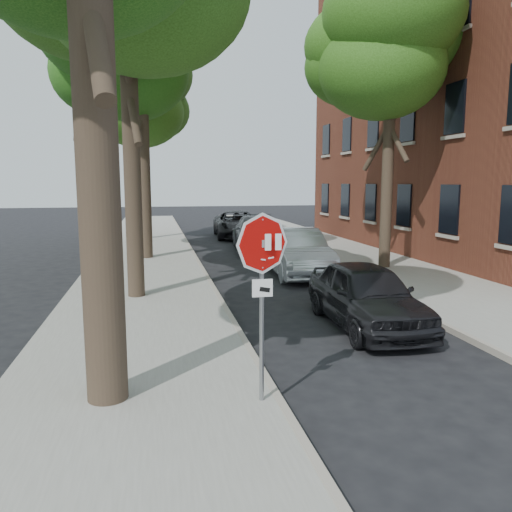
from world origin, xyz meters
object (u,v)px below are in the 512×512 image
(tree_right, at_px, (390,62))
(tree_mid_b, at_px, (140,54))
(tree_mid_a, at_px, (125,0))
(car_c, at_px, (258,234))
(car_d, at_px, (238,224))
(car_b, at_px, (296,252))
(car_a, at_px, (366,295))
(tree_far, at_px, (138,103))
(stop_sign, at_px, (262,271))

(tree_right, bearing_deg, tree_mid_b, 154.48)
(tree_mid_b, bearing_deg, tree_mid_a, -91.63)
(car_c, distance_m, car_d, 5.73)
(car_d, bearing_deg, car_b, -86.50)
(car_c, bearing_deg, tree_right, -53.90)
(tree_mid_b, height_order, car_d, tree_mid_b)
(car_c, height_order, car_d, car_c)
(car_c, bearing_deg, car_d, 95.62)
(tree_mid_a, relative_size, car_a, 2.37)
(car_a, relative_size, car_d, 0.77)
(car_c, bearing_deg, tree_far, 140.95)
(tree_mid_a, distance_m, tree_mid_b, 7.02)
(tree_far, height_order, car_d, tree_far)
(stop_sign, xyz_separation_m, car_d, (3.30, 21.61, -1.20))
(tree_mid_b, height_order, car_a, tree_mid_b)
(tree_mid_a, xyz_separation_m, tree_mid_b, (0.20, 7.01, 0.39))
(car_a, distance_m, car_b, 6.27)
(tree_mid_b, xyz_separation_m, car_d, (5.02, 7.46, -7.25))
(tree_mid_b, relative_size, car_a, 2.50)
(tree_right, distance_m, car_d, 13.59)
(tree_mid_a, distance_m, car_b, 8.97)
(car_a, xyz_separation_m, car_b, (0.23, 6.27, 0.08))
(tree_right, bearing_deg, car_c, 120.48)
(tree_right, xyz_separation_m, car_b, (-3.38, -0.43, -6.43))
(car_a, bearing_deg, car_d, 90.50)
(car_b, bearing_deg, car_a, -89.76)
(car_a, bearing_deg, tree_mid_a, 144.64)
(car_c, bearing_deg, car_b, -84.38)
(tree_far, relative_size, car_c, 1.71)
(tree_far, height_order, car_c, tree_far)
(tree_mid_b, height_order, car_b, tree_mid_b)
(stop_sign, relative_size, tree_mid_a, 0.27)
(car_a, distance_m, car_d, 18.17)
(tree_mid_a, distance_m, tree_right, 9.12)
(tree_mid_a, height_order, tree_far, tree_mid_a)
(tree_mid_a, xyz_separation_m, car_b, (5.22, 2.56, -6.82))
(car_b, distance_m, car_c, 6.17)
(tree_mid_b, distance_m, tree_far, 7.04)
(tree_right, bearing_deg, tree_far, 128.34)
(tree_mid_a, bearing_deg, car_d, 70.15)
(tree_mid_b, relative_size, car_b, 2.18)
(stop_sign, height_order, car_a, stop_sign)
(tree_right, xyz_separation_m, car_c, (-3.38, 5.74, -6.42))
(tree_mid_a, height_order, car_a, tree_mid_a)
(car_a, xyz_separation_m, car_c, (0.23, 12.44, 0.08))
(car_d, bearing_deg, tree_right, -70.08)
(stop_sign, height_order, car_d, stop_sign)
(tree_far, distance_m, car_b, 14.16)
(tree_mid_b, relative_size, car_d, 1.92)
(tree_far, height_order, car_b, tree_far)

